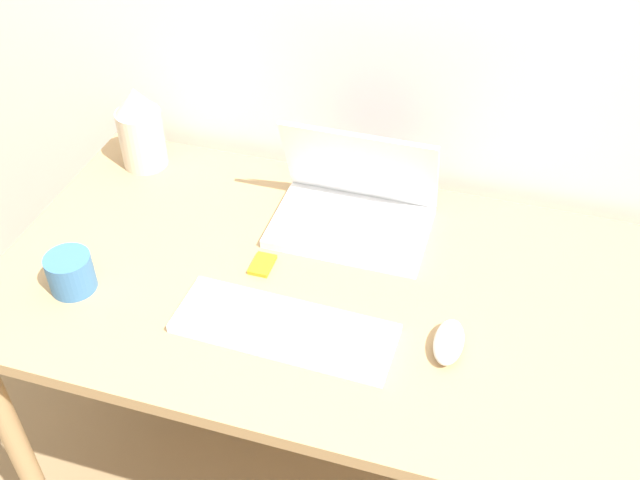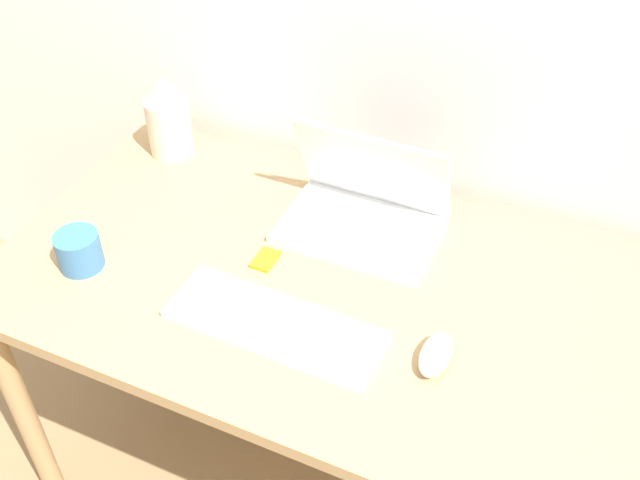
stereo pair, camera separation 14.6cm
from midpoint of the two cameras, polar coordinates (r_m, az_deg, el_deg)
The scene contains 7 objects.
desk at distance 1.58m, azimuth 2.68°, elevation -5.53°, with size 1.33×0.75×0.74m.
laptop at distance 1.62m, azimuth 5.97°, elevation 2.30°, with size 0.34×0.23×0.23m.
keyboard at distance 1.42m, azimuth -0.54°, elevation -6.59°, with size 0.42×0.15×0.02m.
mouse at distance 1.39m, azimuth 11.84°, elevation -8.67°, with size 0.06×0.11×0.04m.
vase at distance 1.85m, azimuth -9.32°, elevation 9.20°, with size 0.11×0.11×0.21m.
mp3_player at distance 1.56m, azimuth -1.52°, elevation -1.61°, with size 0.04×0.07×0.01m.
mug at distance 1.58m, azimuth -15.43°, elevation -0.91°, with size 0.09×0.09×0.08m.
Camera 2 is at (0.45, -0.62, 1.79)m, focal length 42.00 mm.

